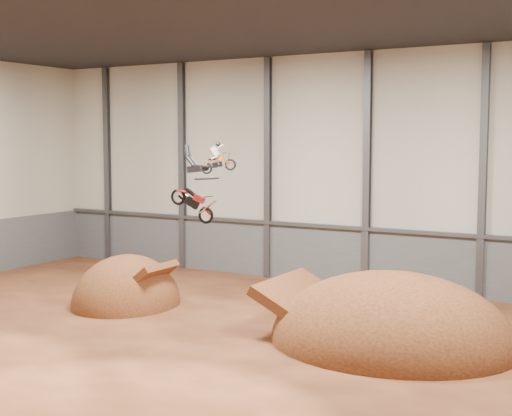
# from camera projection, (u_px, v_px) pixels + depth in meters

# --- Properties ---
(floor) EXTENTS (40.00, 40.00, 0.00)m
(floor) POSITION_uv_depth(u_px,v_px,m) (172.00, 340.00, 31.44)
(floor) COLOR #482313
(floor) RESTS_ON ground
(back_wall) EXTENTS (40.00, 0.10, 14.00)m
(back_wall) POSITION_uv_depth(u_px,v_px,m) (317.00, 169.00, 43.72)
(back_wall) COLOR beige
(back_wall) RESTS_ON ground
(ceiling) EXTENTS (40.00, 40.00, 0.00)m
(ceiling) POSITION_uv_depth(u_px,v_px,m) (168.00, 17.00, 30.09)
(ceiling) COLOR black
(ceiling) RESTS_ON back_wall
(lower_band_back) EXTENTS (39.80, 0.18, 3.50)m
(lower_band_back) POSITION_uv_depth(u_px,v_px,m) (316.00, 254.00, 44.14)
(lower_band_back) COLOR #585B60
(lower_band_back) RESTS_ON ground
(steel_rail) EXTENTS (39.80, 0.35, 0.20)m
(steel_rail) POSITION_uv_depth(u_px,v_px,m) (315.00, 225.00, 43.84)
(steel_rail) COLOR #47494F
(steel_rail) RESTS_ON lower_band_back
(steel_column_0) EXTENTS (0.40, 0.36, 13.90)m
(steel_column_0) POSITION_uv_depth(u_px,v_px,m) (107.00, 165.00, 51.79)
(steel_column_0) COLOR #47494F
(steel_column_0) RESTS_ON ground
(steel_column_1) EXTENTS (0.40, 0.36, 13.90)m
(steel_column_1) POSITION_uv_depth(u_px,v_px,m) (182.00, 166.00, 48.49)
(steel_column_1) COLOR #47494F
(steel_column_1) RESTS_ON ground
(steel_column_2) EXTENTS (0.40, 0.36, 13.90)m
(steel_column_2) POSITION_uv_depth(u_px,v_px,m) (268.00, 168.00, 45.20)
(steel_column_2) COLOR #47494F
(steel_column_2) RESTS_ON ground
(steel_column_3) EXTENTS (0.40, 0.36, 13.90)m
(steel_column_3) POSITION_uv_depth(u_px,v_px,m) (367.00, 171.00, 41.90)
(steel_column_3) COLOR #47494F
(steel_column_3) RESTS_ON ground
(steel_column_4) EXTENTS (0.40, 0.36, 13.90)m
(steel_column_4) POSITION_uv_depth(u_px,v_px,m) (483.00, 173.00, 38.61)
(steel_column_4) COLOR #47494F
(steel_column_4) RESTS_ON ground
(takeoff_ramp) EXTENTS (5.44, 6.27, 5.44)m
(takeoff_ramp) POSITION_uv_depth(u_px,v_px,m) (127.00, 305.00, 38.08)
(takeoff_ramp) COLOR #432110
(takeoff_ramp) RESTS_ON ground
(landing_ramp) EXTENTS (10.76, 9.52, 6.21)m
(landing_ramp) POSITION_uv_depth(u_px,v_px,m) (391.00, 343.00, 30.97)
(landing_ramp) COLOR #432110
(landing_ramp) RESTS_ON ground
(fmx_rider_a) EXTENTS (2.17, 1.27, 1.91)m
(fmx_rider_a) POSITION_uv_depth(u_px,v_px,m) (219.00, 156.00, 35.98)
(fmx_rider_a) COLOR #D04405
(fmx_rider_b) EXTENTS (4.18, 1.23, 3.94)m
(fmx_rider_b) POSITION_uv_depth(u_px,v_px,m) (188.00, 183.00, 32.60)
(fmx_rider_b) COLOR red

